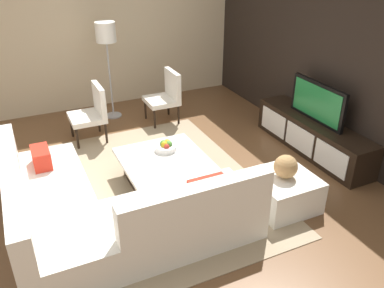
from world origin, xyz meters
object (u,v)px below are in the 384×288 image
Objects in this scene: coffee_table at (164,170)px; floor_lamp at (106,38)px; sectional_couch at (103,211)px; media_console at (312,136)px; accent_chair_far at (166,94)px; accent_chair_near at (92,110)px; television at (317,102)px; ottoman at (283,191)px; decorative_ball at (286,167)px; fruit_bowl at (166,146)px.

floor_lamp is (-2.41, -0.01, 1.18)m from coffee_table.
sectional_couch is at bearing -56.85° from coffee_table.
accent_chair_far is (-1.94, -1.51, 0.24)m from media_console.
accent_chair_near and accent_chair_far have the same top height.
accent_chair_near reaches higher than media_console.
television reaches higher than ottoman.
media_console is at bearing 87.51° from coffee_table.
ottoman is at bearing -52.56° from television.
decorative_ball is (2.70, 1.59, 0.05)m from accent_chair_near.
coffee_table is 1.53m from decorative_ball.
accent_chair_near is at bearing 169.27° from sectional_couch.
media_console is 7.60× the size of decorative_ball.
television is at bearing 42.53° from floor_lamp.
accent_chair_near is at bearing -149.58° from decorative_ball.
coffee_table is 0.31m from fruit_bowl.
television reaches higher than accent_chair_near.
decorative_ball is (1.03, 1.08, 0.34)m from coffee_table.
accent_chair_near reaches higher than decorative_ball.
accent_chair_near is (-1.77, -2.80, 0.24)m from media_console.
media_console is 7.43× the size of fruit_bowl.
sectional_couch is 1.32m from fruit_bowl.
fruit_bowl is (2.23, 0.11, -0.94)m from floor_lamp.
accent_chair_far is (-2.45, 1.72, 0.21)m from sectional_couch.
accent_chair_near reaches higher than coffee_table.
television is at bearing 98.99° from sectional_couch.
floor_lamp is (-3.03, 0.93, 1.09)m from sectional_couch.
floor_lamp is at bearing -162.43° from decorative_ball.
accent_chair_near is 3.18× the size of decorative_ball.
television reaches higher than accent_chair_far.
sectional_couch is 1.48× the size of floor_lamp.
television is 1.49× the size of ottoman.
floor_lamp reaches higher than fruit_bowl.
decorative_ball is at bearing 0.00° from ottoman.
media_console is 3.27m from sectional_couch.
television is 2.48m from accent_chair_far.
sectional_couch is at bearing -101.74° from ottoman.
floor_lamp is 3.80m from ottoman.
television is at bearing 127.44° from ottoman.
sectional_couch is 8.84× the size of decorative_ball.
ottoman is (1.03, 1.08, -0.00)m from coffee_table.
television is at bearing 43.19° from accent_chair_far.
ottoman is at bearing -52.55° from media_console.
television is 3.80× the size of decorative_ball.
media_console is 2.22m from fruit_bowl.
ottoman is (0.93, -1.22, -0.05)m from media_console.
ottoman is (3.45, 1.09, -1.18)m from floor_lamp.
media_console is 1.56m from decorative_ball.
accent_chair_far is (-2.87, -0.30, 0.29)m from ottoman.
accent_chair_far is at bearing -174.05° from ottoman.
media_console is 2.47m from accent_chair_far.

